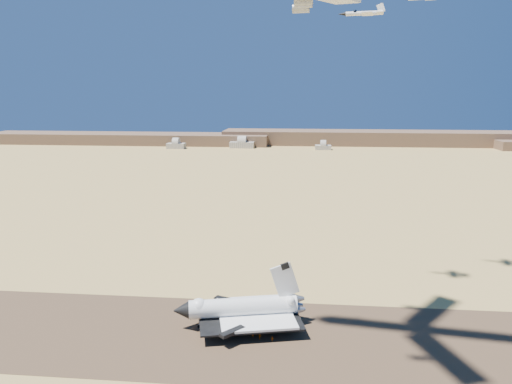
# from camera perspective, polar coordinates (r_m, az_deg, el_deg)

# --- Properties ---
(ground) EXTENTS (1200.00, 1200.00, 0.00)m
(ground) POSITION_cam_1_polar(r_m,az_deg,el_deg) (149.16, -2.52, -16.18)
(ground) COLOR tan
(ground) RESTS_ON ground
(runway) EXTENTS (600.00, 50.00, 0.06)m
(runway) POSITION_cam_1_polar(r_m,az_deg,el_deg) (149.15, -2.52, -16.17)
(runway) COLOR #4E3927
(runway) RESTS_ON ground
(ridgeline) EXTENTS (960.00, 90.00, 18.00)m
(ridgeline) POSITION_cam_1_polar(r_m,az_deg,el_deg) (662.51, 9.75, 5.93)
(ridgeline) COLOR brown
(ridgeline) RESTS_ON ground
(hangars) EXTENTS (200.50, 29.50, 30.00)m
(hangars) POSITION_cam_1_polar(r_m,az_deg,el_deg) (618.23, -2.05, 5.45)
(hangars) COLOR #B7B0A2
(hangars) RESTS_ON ground
(shuttle) EXTENTS (39.46, 30.09, 19.37)m
(shuttle) POSITION_cam_1_polar(r_m,az_deg,el_deg) (153.14, -1.62, -13.24)
(shuttle) COLOR white
(shuttle) RESTS_ON runway
(crew_a) EXTENTS (0.56, 0.68, 1.58)m
(crew_a) POSITION_cam_1_polar(r_m,az_deg,el_deg) (148.33, -0.34, -15.97)
(crew_a) COLOR #CF620C
(crew_a) RESTS_ON runway
(crew_b) EXTENTS (0.64, 0.97, 1.88)m
(crew_b) POSITION_cam_1_polar(r_m,az_deg,el_deg) (147.25, 0.48, -16.12)
(crew_b) COLOR #CF620C
(crew_b) RESTS_ON runway
(crew_c) EXTENTS (1.05, 0.81, 1.60)m
(crew_c) POSITION_cam_1_polar(r_m,az_deg,el_deg) (146.01, 1.87, -16.45)
(crew_c) COLOR #CF620C
(crew_c) RESTS_ON runway
(chase_jet_d) EXTENTS (15.01, 8.38, 3.76)m
(chase_jet_d) POSITION_cam_1_polar(r_m,az_deg,el_deg) (175.72, 12.17, 19.35)
(chase_jet_d) COLOR white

